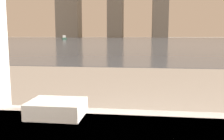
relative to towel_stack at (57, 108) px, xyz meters
The scene contains 3 objects.
towel_stack is the anchor object (origin of this frame).
harbor_water 61.20m from the towel_stack, 89.77° to the left, with size 180.00×110.00×0.01m.
harbor_boat_2 56.47m from the towel_stack, 107.88° to the left, with size 1.85×2.84×1.01m.
Camera 1 is at (0.18, -0.39, 0.96)m, focal length 40.00 mm.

